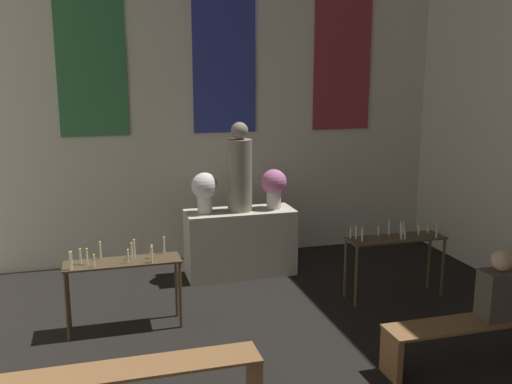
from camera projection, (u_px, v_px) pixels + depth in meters
wall_back at (223, 56)px, 8.18m from camera, size 6.77×0.16×5.85m
altar at (240, 242)px, 7.81m from camera, size 1.48×0.57×0.90m
statue at (240, 171)px, 7.60m from camera, size 0.33×0.33×1.20m
flower_vase_left at (205, 189)px, 7.52m from camera, size 0.35×0.35×0.54m
flower_vase_right at (274, 185)px, 7.78m from camera, size 0.35×0.35×0.54m
candle_rack_left at (123, 271)px, 6.09m from camera, size 1.23×0.36×0.97m
candle_rack_right at (395, 246)px, 6.96m from camera, size 1.23×0.36×0.96m
pew_back_left at (118, 382)px, 4.50m from camera, size 2.31×0.36×0.45m
pew_back_right at (497, 329)px, 5.45m from camera, size 2.31×0.36×0.45m
person_seated at (499, 289)px, 5.36m from camera, size 0.36×0.24×0.68m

